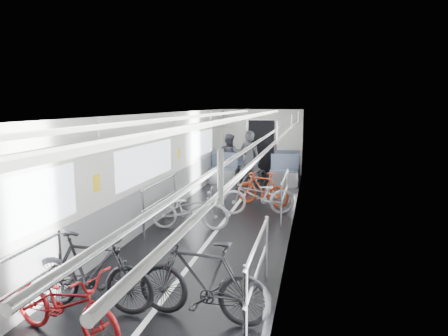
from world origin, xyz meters
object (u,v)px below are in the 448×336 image
(bike_right_near, at_px, (202,280))
(person_standing, at_px, (250,160))
(bike_right_mid, at_px, (258,196))
(bike_left_mid, at_px, (91,272))
(bike_left_near, at_px, (65,303))
(bike_right_far, at_px, (262,189))
(bike_left_far, at_px, (189,209))
(bike_aisle, at_px, (255,176))
(person_seated, at_px, (229,157))

(bike_right_near, height_order, person_standing, person_standing)
(bike_right_mid, height_order, person_standing, person_standing)
(bike_left_mid, height_order, bike_right_near, bike_left_mid)
(bike_left_mid, relative_size, person_standing, 0.95)
(bike_left_near, relative_size, bike_right_far, 1.09)
(bike_right_near, xyz_separation_m, bike_right_far, (-0.01, 5.67, -0.07))
(bike_left_far, xyz_separation_m, bike_aisle, (0.77, 4.17, -0.02))
(bike_right_far, height_order, person_standing, person_standing)
(bike_right_near, bearing_deg, person_seated, -165.17)
(bike_left_far, xyz_separation_m, bike_right_near, (1.24, -3.37, 0.08))
(bike_left_far, distance_m, person_seated, 5.49)
(bike_left_near, relative_size, bike_left_far, 0.97)
(bike_right_far, distance_m, person_seated, 3.55)
(bike_left_mid, xyz_separation_m, person_standing, (0.77, 7.72, 0.38))
(bike_left_far, bearing_deg, bike_aisle, -16.93)
(bike_left_mid, xyz_separation_m, bike_right_mid, (1.44, 4.89, -0.06))
(bike_left_far, height_order, bike_right_near, bike_right_near)
(bike_right_far, bearing_deg, bike_right_mid, 20.26)
(bike_left_mid, distance_m, person_standing, 7.77)
(bike_right_far, xyz_separation_m, person_seated, (-1.57, 3.16, 0.35))
(bike_right_far, xyz_separation_m, bike_aisle, (-0.46, 1.86, -0.03))
(bike_left_mid, relative_size, bike_right_near, 1.01)
(person_seated, bearing_deg, bike_left_near, 110.47)
(bike_aisle, relative_size, person_standing, 0.87)
(bike_aisle, bearing_deg, bike_left_near, -78.08)
(bike_left_near, distance_m, bike_left_mid, 0.64)
(bike_left_near, height_order, bike_left_far, bike_left_far)
(bike_left_mid, relative_size, bike_right_far, 1.16)
(bike_right_mid, xyz_separation_m, person_seated, (-1.58, 4.03, 0.34))
(bike_right_mid, bearing_deg, person_seated, -174.39)
(bike_right_near, height_order, bike_right_mid, bike_right_near)
(bike_right_near, distance_m, person_seated, 8.98)
(bike_left_far, relative_size, person_seated, 1.04)
(person_seated, bearing_deg, person_standing, 146.61)
(bike_left_far, bearing_deg, bike_right_far, -34.53)
(bike_aisle, xyz_separation_m, person_standing, (-0.19, 0.10, 0.49))
(bike_right_mid, xyz_separation_m, bike_right_far, (-0.01, 0.87, -0.02))
(person_standing, bearing_deg, bike_left_near, 96.37)
(bike_left_near, bearing_deg, bike_right_mid, 0.61)
(bike_right_near, bearing_deg, bike_right_mid, -175.30)
(bike_left_mid, height_order, person_standing, person_standing)
(person_standing, bearing_deg, bike_right_far, 119.83)
(bike_left_far, height_order, person_standing, person_standing)
(bike_left_near, distance_m, bike_aisle, 8.30)
(bike_aisle, bearing_deg, person_standing, 171.06)
(bike_right_mid, height_order, bike_right_far, bike_right_mid)
(bike_left_mid, bearing_deg, person_standing, -5.18)
(bike_left_mid, relative_size, bike_right_mid, 0.98)
(bike_left_near, bearing_deg, bike_right_far, 2.53)
(bike_left_mid, bearing_deg, bike_left_near, -174.83)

